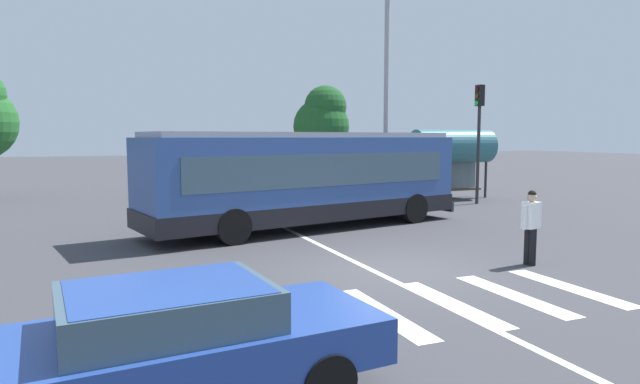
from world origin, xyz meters
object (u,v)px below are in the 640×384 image
at_px(parked_car_white, 285,179).
at_px(foreground_sedan, 174,338).
at_px(parked_car_blue, 337,177).
at_px(city_transit_bus, 308,179).
at_px(background_tree_right, 322,121).
at_px(parked_car_charcoal, 176,182).
at_px(pedestrian_crossing_street, 531,223).
at_px(bus_stop_shelter, 452,148).
at_px(traffic_light_far_corner, 479,125).
at_px(parked_car_champagne, 235,181).
at_px(twin_arm_street_lamp, 387,61).

bearing_deg(parked_car_white, foreground_sedan, -111.61).
height_order(foreground_sedan, parked_car_blue, same).
bearing_deg(city_transit_bus, background_tree_right, 65.78).
xyz_separation_m(parked_car_charcoal, parked_car_white, (5.46, 0.11, 0.00)).
distance_m(parked_car_charcoal, parked_car_white, 5.46).
xyz_separation_m(pedestrian_crossing_street, parked_car_white, (-0.19, 16.99, -0.20)).
height_order(foreground_sedan, bus_stop_shelter, bus_stop_shelter).
xyz_separation_m(parked_car_blue, traffic_light_far_corner, (3.59, -7.05, 2.66)).
relative_size(city_transit_bus, parked_car_white, 2.41).
distance_m(pedestrian_crossing_street, foreground_sedan, 9.16).
relative_size(pedestrian_crossing_street, traffic_light_far_corner, 0.33).
xyz_separation_m(foreground_sedan, traffic_light_far_corner, (14.65, 13.55, 2.66)).
bearing_deg(pedestrian_crossing_street, parked_car_champagne, 99.72).
height_order(city_transit_bus, parked_car_champagne, city_transit_bus).
bearing_deg(parked_car_champagne, bus_stop_shelter, -28.83).
height_order(city_transit_bus, parked_car_charcoal, city_transit_bus).
height_order(bus_stop_shelter, twin_arm_street_lamp, twin_arm_street_lamp).
xyz_separation_m(city_transit_bus, parked_car_champagne, (0.02, 10.03, -0.82)).
height_order(city_transit_bus, foreground_sedan, city_transit_bus).
bearing_deg(city_transit_bus, parked_car_white, 75.38).
height_order(parked_car_charcoal, background_tree_right, background_tree_right).
bearing_deg(traffic_light_far_corner, bus_stop_shelter, 90.82).
bearing_deg(foreground_sedan, parked_car_charcoal, 82.44).
height_order(parked_car_charcoal, twin_arm_street_lamp, twin_arm_street_lamp).
xyz_separation_m(parked_car_white, background_tree_right, (3.62, 3.71, 3.09)).
relative_size(traffic_light_far_corner, bus_stop_shelter, 1.28).
bearing_deg(traffic_light_far_corner, twin_arm_street_lamp, 166.70).
height_order(parked_car_charcoal, traffic_light_far_corner, traffic_light_far_corner).
relative_size(foreground_sedan, twin_arm_street_lamp, 0.47).
xyz_separation_m(city_transit_bus, pedestrian_crossing_street, (2.88, -6.67, -0.62)).
xyz_separation_m(city_transit_bus, traffic_light_far_corner, (9.15, 3.18, 1.83)).
relative_size(parked_car_blue, traffic_light_far_corner, 0.90).
bearing_deg(parked_car_white, pedestrian_crossing_street, -89.35).
distance_m(city_transit_bus, foreground_sedan, 11.76).
distance_m(foreground_sedan, traffic_light_far_corner, 20.13).
bearing_deg(pedestrian_crossing_street, foreground_sedan, -156.23).
relative_size(parked_car_white, parked_car_blue, 0.99).
bearing_deg(twin_arm_street_lamp, bus_stop_shelter, 12.38).
distance_m(foreground_sedan, parked_car_charcoal, 20.75).
bearing_deg(traffic_light_far_corner, parked_car_white, 132.15).
xyz_separation_m(parked_car_charcoal, twin_arm_street_lamp, (7.88, -6.07, 5.30)).
bearing_deg(parked_car_white, parked_car_champagne, -173.84).
bearing_deg(traffic_light_far_corner, city_transit_bus, -160.83).
height_order(parked_car_white, bus_stop_shelter, bus_stop_shelter).
bearing_deg(city_transit_bus, parked_car_blue, 61.49).
xyz_separation_m(city_transit_bus, parked_car_white, (2.69, 10.31, -0.82)).
distance_m(parked_car_white, bus_stop_shelter, 8.49).
bearing_deg(pedestrian_crossing_street, bus_stop_shelter, 61.91).
relative_size(parked_car_white, traffic_light_far_corner, 0.89).
height_order(city_transit_bus, twin_arm_street_lamp, twin_arm_street_lamp).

